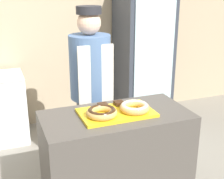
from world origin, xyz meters
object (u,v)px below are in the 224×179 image
donut_light_glaze (135,107)px  baker_person (91,91)px  serving_tray (116,113)px  brownie_back_left (103,105)px  donut_chocolate_glaze (102,112)px  brownie_back_right (119,103)px  beverage_fridge (143,53)px

donut_light_glaze → baker_person: (-0.15, 0.72, -0.07)m
serving_tray → brownie_back_left: size_ratio=7.84×
donut_chocolate_glaze → brownie_back_left: bearing=67.8°
donut_chocolate_glaze → donut_light_glaze: bearing=0.0°
serving_tray → baker_person: 0.68m
brownie_back_right → serving_tray: bearing=-120.4°
serving_tray → donut_chocolate_glaze: (-0.14, -0.04, 0.05)m
brownie_back_left → brownie_back_right: size_ratio=1.00×
baker_person → beverage_fridge: size_ratio=0.88×
donut_light_glaze → brownie_back_left: donut_light_glaze is taller
serving_tray → beverage_fridge: bearing=57.6°
donut_chocolate_glaze → donut_light_glaze: (0.28, 0.00, 0.00)m
baker_person → donut_light_glaze: bearing=-78.4°
serving_tray → donut_chocolate_glaze: size_ratio=2.46×
beverage_fridge → donut_chocolate_glaze: bearing=-124.9°
donut_light_glaze → baker_person: size_ratio=0.14×
serving_tray → beverage_fridge: (1.11, 1.74, 0.05)m
donut_chocolate_glaze → brownie_back_right: donut_chocolate_glaze is taller
serving_tray → brownie_back_left: bearing=120.4°
brownie_back_left → beverage_fridge: beverage_fridge is taller
brownie_back_left → baker_person: bearing=83.2°
beverage_fridge → baker_person: bearing=-136.3°
serving_tray → baker_person: size_ratio=0.34×
serving_tray → donut_chocolate_glaze: 0.16m
donut_chocolate_glaze → brownie_back_right: 0.27m
donut_chocolate_glaze → brownie_back_left: size_ratio=3.20×
brownie_back_left → baker_person: 0.56m
donut_chocolate_glaze → baker_person: baker_person is taller
baker_person → brownie_back_right: bearing=-81.8°
serving_tray → brownie_back_left: 0.15m
donut_light_glaze → brownie_back_left: 0.27m
brownie_back_right → beverage_fridge: (1.03, 1.62, 0.02)m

